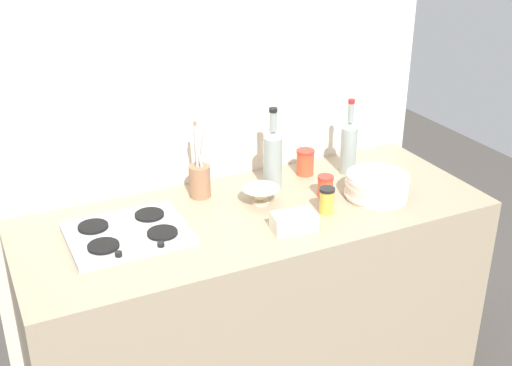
{
  "coord_description": "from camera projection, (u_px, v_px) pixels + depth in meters",
  "views": [
    {
      "loc": [
        -0.97,
        -2.01,
        2.07
      ],
      "look_at": [
        0.0,
        0.0,
        1.02
      ],
      "focal_mm": 46.38,
      "sensor_mm": 36.0,
      "label": 1
    }
  ],
  "objects": [
    {
      "name": "stovetop_hob",
      "position": [
        128.0,
        233.0,
        2.33
      ],
      "size": [
        0.42,
        0.33,
        0.04
      ],
      "color": "#B2B2B7",
      "rests_on": "counter_block"
    },
    {
      "name": "wine_bottle_mid_left",
      "position": [
        273.0,
        157.0,
        2.67
      ],
      "size": [
        0.08,
        0.08,
        0.34
      ],
      "color": "gray",
      "rests_on": "counter_block"
    },
    {
      "name": "butter_dish",
      "position": [
        294.0,
        222.0,
        2.37
      ],
      "size": [
        0.17,
        0.11,
        0.07
      ],
      "primitive_type": "cube",
      "rotation": [
        0.0,
        0.0,
        -0.14
      ],
      "color": "silver",
      "rests_on": "counter_block"
    },
    {
      "name": "condiment_jar_rear",
      "position": [
        305.0,
        162.0,
        2.8
      ],
      "size": [
        0.08,
        0.08,
        0.11
      ],
      "color": "#C64C2D",
      "rests_on": "counter_block"
    },
    {
      "name": "plate_stack",
      "position": [
        377.0,
        186.0,
        2.61
      ],
      "size": [
        0.25,
        0.25,
        0.1
      ],
      "color": "silver",
      "rests_on": "counter_block"
    },
    {
      "name": "condiment_jar_spare",
      "position": [
        325.0,
        186.0,
        2.61
      ],
      "size": [
        0.06,
        0.06,
        0.09
      ],
      "color": "#C64C2D",
      "rests_on": "counter_block"
    },
    {
      "name": "counter_block",
      "position": [
        256.0,
        309.0,
        2.71
      ],
      "size": [
        1.8,
        0.7,
        0.9
      ],
      "primitive_type": "cube",
      "color": "tan",
      "rests_on": "ground"
    },
    {
      "name": "backsplash_panel",
      "position": [
        216.0,
        102.0,
        2.69
      ],
      "size": [
        1.9,
        0.06,
        2.45
      ],
      "primitive_type": "cube",
      "color": "beige",
      "rests_on": "ground"
    },
    {
      "name": "utensil_crock",
      "position": [
        200.0,
        178.0,
        2.6
      ],
      "size": [
        0.08,
        0.08,
        0.32
      ],
      "color": "#996B4C",
      "rests_on": "counter_block"
    },
    {
      "name": "wine_bottle_leftmost",
      "position": [
        349.0,
        146.0,
        2.8
      ],
      "size": [
        0.07,
        0.07,
        0.33
      ],
      "color": "gray",
      "rests_on": "counter_block"
    },
    {
      "name": "mixing_bowl",
      "position": [
        261.0,
        195.0,
        2.56
      ],
      "size": [
        0.15,
        0.15,
        0.07
      ],
      "color": "beige",
      "rests_on": "counter_block"
    },
    {
      "name": "condiment_jar_front",
      "position": [
        327.0,
        200.0,
        2.48
      ],
      "size": [
        0.06,
        0.06,
        0.1
      ],
      "color": "gold",
      "rests_on": "counter_block"
    }
  ]
}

